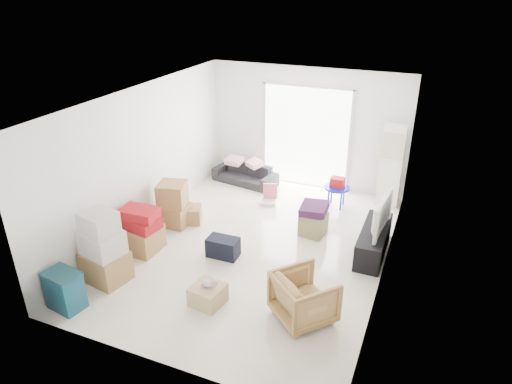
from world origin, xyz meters
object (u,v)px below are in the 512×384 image
object	(u,v)px
television	(376,226)
ottoman	(313,224)
sofa	(245,171)
kids_table	(337,186)
tv_console	(374,241)
ac_tower	(391,166)
armchair	(304,295)
storage_bins	(65,290)
wood_crate	(208,295)

from	to	relation	value
television	ottoman	world-z (taller)	television
sofa	kids_table	size ratio (longest dim) A/B	2.32
tv_console	ottoman	size ratio (longest dim) A/B	3.30
ac_tower	armchair	size ratio (longest dim) A/B	2.23
sofa	ottoman	size ratio (longest dim) A/B	3.51
tv_console	kids_table	bearing A→B (deg)	123.98
armchair	storage_bins	bearing A→B (deg)	60.02
sofa	ottoman	bearing A→B (deg)	-28.89
kids_table	ac_tower	bearing A→B (deg)	28.65
armchair	kids_table	bearing A→B (deg)	-42.37
tv_console	ac_tower	bearing A→B (deg)	91.39
ac_tower	armchair	distance (m)	4.21
armchair	kids_table	distance (m)	3.64
ac_tower	tv_console	distance (m)	2.15
storage_bins	wood_crate	size ratio (longest dim) A/B	1.34
storage_bins	ac_tower	bearing A→B (deg)	53.77
armchair	wood_crate	bearing A→B (deg)	50.74
storage_bins	wood_crate	world-z (taller)	storage_bins
ottoman	wood_crate	size ratio (longest dim) A/B	0.97
tv_console	ottoman	xyz separation A→B (m)	(-1.15, 0.22, -0.02)
sofa	storage_bins	distance (m)	5.14
sofa	armchair	distance (m)	4.80
ac_tower	wood_crate	distance (m)	4.86
armchair	ottoman	xyz separation A→B (m)	(-0.53, 2.31, -0.17)
television	wood_crate	xyz separation A→B (m)	(-2.03, -2.32, -0.40)
television	kids_table	world-z (taller)	kids_table
ac_tower	storage_bins	bearing A→B (deg)	-126.23
television	storage_bins	size ratio (longest dim) A/B	1.75
storage_bins	television	bearing A→B (deg)	39.37
tv_console	sofa	size ratio (longest dim) A/B	0.94
kids_table	wood_crate	world-z (taller)	kids_table
ac_tower	storage_bins	size ratio (longest dim) A/B	2.90
tv_console	sofa	xyz separation A→B (m)	(-3.29, 1.90, 0.06)
ottoman	television	bearing A→B (deg)	-10.80
television	storage_bins	xyz separation A→B (m)	(-3.90, -3.20, -0.24)
storage_bins	kids_table	distance (m)	5.53
kids_table	wood_crate	size ratio (longest dim) A/B	1.46
wood_crate	television	bearing A→B (deg)	48.85
television	sofa	bearing A→B (deg)	65.11
television	armchair	distance (m)	2.19
ac_tower	sofa	size ratio (longest dim) A/B	1.15
armchair	wood_crate	xyz separation A→B (m)	(-1.41, -0.23, -0.24)
storage_bins	sofa	bearing A→B (deg)	83.16
tv_console	armchair	bearing A→B (deg)	-106.66
storage_bins	ottoman	world-z (taller)	storage_bins
ottoman	wood_crate	distance (m)	2.69
ac_tower	ottoman	size ratio (longest dim) A/B	4.03
sofa	wood_crate	bearing A→B (deg)	-64.09
television	kids_table	xyz separation A→B (m)	(-1.03, 1.52, -0.08)
ac_tower	ottoman	world-z (taller)	ac_tower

